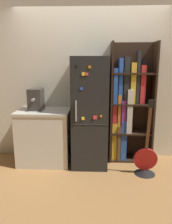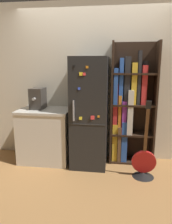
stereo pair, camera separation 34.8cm
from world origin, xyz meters
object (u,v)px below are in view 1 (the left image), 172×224
at_px(refrigerator, 90,112).
at_px(espresso_machine, 36,99).
at_px(guitar, 145,163).
at_px(bookshelf, 127,105).

xyz_separation_m(refrigerator, espresso_machine, (-0.87, 0.07, 0.20)).
xyz_separation_m(espresso_machine, guitar, (1.70, -0.42, -0.89)).
height_order(refrigerator, espresso_machine, refrigerator).
bearing_deg(refrigerator, bookshelf, 16.56).
bearing_deg(refrigerator, guitar, -22.89).
distance_m(bookshelf, espresso_machine, 1.49).
height_order(refrigerator, guitar, refrigerator).
bearing_deg(guitar, espresso_machine, 166.18).
bearing_deg(bookshelf, refrigerator, -163.44).
distance_m(refrigerator, guitar, 1.14).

